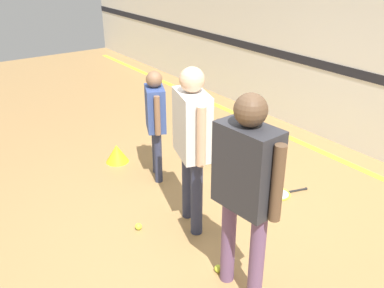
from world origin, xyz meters
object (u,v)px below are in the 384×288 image
object	(u,v)px
tennis_ball_stray_left	(218,269)
person_instructor	(192,133)
racket_second_spare	(280,194)
training_cone	(117,153)
tennis_ball_by_spare_racket	(241,152)
tennis_ball_near_instructor	(138,227)
person_student_right	(246,178)
person_student_left	(155,114)
racket_spare_on_floor	(228,162)

from	to	relation	value
tennis_ball_stray_left	person_instructor	bearing A→B (deg)	162.26
racket_second_spare	training_cone	bearing A→B (deg)	139.04
racket_second_spare	tennis_ball_by_spare_racket	xyz separation A→B (m)	(-1.02, 0.32, 0.02)
person_instructor	tennis_ball_near_instructor	xyz separation A→B (m)	(-0.22, -0.48, -0.95)
tennis_ball_near_instructor	person_student_right	bearing A→B (deg)	13.48
tennis_ball_stray_left	person_student_left	bearing A→B (deg)	165.44
tennis_ball_by_spare_racket	racket_spare_on_floor	bearing A→B (deg)	-71.58
racket_spare_on_floor	racket_second_spare	world-z (taller)	same
racket_second_spare	training_cone	world-z (taller)	training_cone
person_instructor	racket_spare_on_floor	xyz separation A→B (m)	(-0.79, 1.13, -0.97)
racket_second_spare	tennis_ball_stray_left	world-z (taller)	tennis_ball_stray_left
person_instructor	tennis_ball_by_spare_racket	bearing A→B (deg)	140.11
person_student_left	racket_second_spare	xyz separation A→B (m)	(1.14, 0.89, -0.79)
person_instructor	tennis_ball_by_spare_racket	size ratio (longest dim) A/B	24.04
person_instructor	person_student_left	xyz separation A→B (m)	(-1.02, 0.22, -0.19)
person_instructor	person_student_left	distance (m)	1.06
person_student_left	tennis_ball_by_spare_racket	xyz separation A→B (m)	(0.12, 1.21, -0.76)
person_student_right	racket_second_spare	world-z (taller)	person_student_right
person_instructor	tennis_ball_stray_left	distance (m)	1.19
person_student_left	training_cone	size ratio (longest dim) A/B	4.40
tennis_ball_near_instructor	training_cone	bearing A→B (deg)	161.25
racket_second_spare	person_student_right	bearing A→B (deg)	-131.10
racket_spare_on_floor	racket_second_spare	size ratio (longest dim) A/B	1.03
person_instructor	tennis_ball_by_spare_racket	xyz separation A→B (m)	(-0.90, 1.44, -0.95)
person_instructor	training_cone	world-z (taller)	person_instructor
person_student_right	racket_second_spare	size ratio (longest dim) A/B	3.15
tennis_ball_near_instructor	training_cone	size ratio (longest dim) A/B	0.23
tennis_ball_by_spare_racket	person_student_left	bearing A→B (deg)	-95.80
tennis_ball_by_spare_racket	training_cone	xyz separation A→B (m)	(-0.75, -1.43, 0.08)
person_instructor	tennis_ball_by_spare_racket	distance (m)	1.94
person_student_right	tennis_ball_stray_left	world-z (taller)	person_student_right
racket_second_spare	tennis_ball_stray_left	size ratio (longest dim) A/B	7.91
training_cone	tennis_ball_by_spare_racket	bearing A→B (deg)	62.28
tennis_ball_by_spare_racket	tennis_ball_near_instructor	bearing A→B (deg)	-70.65
racket_spare_on_floor	person_student_right	bearing A→B (deg)	81.50
racket_spare_on_floor	tennis_ball_stray_left	world-z (taller)	tennis_ball_stray_left
racket_second_spare	tennis_ball_near_instructor	xyz separation A→B (m)	(-0.35, -1.60, 0.02)
person_instructor	tennis_ball_stray_left	bearing A→B (deg)	0.39
person_student_left	tennis_ball_stray_left	distance (m)	1.93
racket_second_spare	person_instructor	bearing A→B (deg)	-169.35
person_student_right	tennis_ball_stray_left	size ratio (longest dim) A/B	24.94
person_instructor	person_student_left	bearing A→B (deg)	-174.23
person_instructor	tennis_ball_near_instructor	world-z (taller)	person_instructor
training_cone	person_student_right	bearing A→B (deg)	-4.49
person_student_left	racket_spare_on_floor	distance (m)	1.22
person_student_left	tennis_ball_near_instructor	distance (m)	1.31
person_student_left	training_cone	distance (m)	0.95
tennis_ball_near_instructor	tennis_ball_stray_left	size ratio (longest dim) A/B	1.00
training_cone	racket_spare_on_floor	bearing A→B (deg)	52.86
person_student_right	person_instructor	bearing A→B (deg)	-16.62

